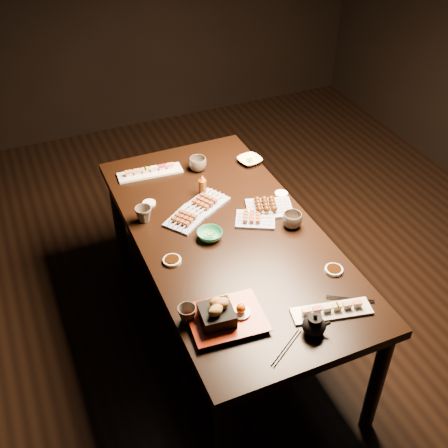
{
  "coord_description": "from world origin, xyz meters",
  "views": [
    {
      "loc": [
        -1.28,
        -2.2,
        2.55
      ],
      "look_at": [
        -0.39,
        -0.13,
        0.77
      ],
      "focal_mm": 45.0,
      "sensor_mm": 36.0,
      "label": 1
    }
  ],
  "objects_px": {
    "yakitori_plate_right": "(255,217)",
    "edamame_bowl_cream": "(250,161)",
    "yakitori_plate_left": "(186,216)",
    "teacup_mid_right": "(292,220)",
    "tempura_tray": "(226,311)",
    "dining_table": "(228,285)",
    "yakitori_plate_center": "(207,200)",
    "teapot": "(314,324)",
    "condiment_bottle": "(202,185)",
    "teacup_far_left": "(144,214)",
    "teacup_far_right": "(198,164)",
    "sushi_platter_near": "(332,309)",
    "teacup_near_left": "(187,314)",
    "sushi_platter_far": "(150,170)",
    "edamame_bowl_green": "(210,235)"
  },
  "relations": [
    {
      "from": "teacup_far_right",
      "to": "tempura_tray",
      "type": "bearing_deg",
      "value": -105.49
    },
    {
      "from": "yakitori_plate_left",
      "to": "teacup_mid_right",
      "type": "distance_m",
      "value": 0.55
    },
    {
      "from": "yakitori_plate_right",
      "to": "dining_table",
      "type": "bearing_deg",
      "value": -140.94
    },
    {
      "from": "teapot",
      "to": "condiment_bottle",
      "type": "distance_m",
      "value": 1.1
    },
    {
      "from": "yakitori_plate_left",
      "to": "yakitori_plate_right",
      "type": "bearing_deg",
      "value": -59.86
    },
    {
      "from": "sushi_platter_far",
      "to": "teapot",
      "type": "bearing_deg",
      "value": 104.79
    },
    {
      "from": "yakitori_plate_right",
      "to": "edamame_bowl_green",
      "type": "xyz_separation_m",
      "value": [
        -0.27,
        -0.04,
        -0.01
      ]
    },
    {
      "from": "yakitori_plate_right",
      "to": "yakitori_plate_center",
      "type": "bearing_deg",
      "value": 154.46
    },
    {
      "from": "sushi_platter_far",
      "to": "teapot",
      "type": "xyz_separation_m",
      "value": [
        0.26,
        -1.42,
        0.03
      ]
    },
    {
      "from": "teacup_far_left",
      "to": "teacup_near_left",
      "type": "bearing_deg",
      "value": -92.71
    },
    {
      "from": "teacup_near_left",
      "to": "teacup_far_left",
      "type": "relative_size",
      "value": 0.92
    },
    {
      "from": "dining_table",
      "to": "sushi_platter_near",
      "type": "xyz_separation_m",
      "value": [
        0.19,
        -0.68,
        0.4
      ]
    },
    {
      "from": "tempura_tray",
      "to": "teacup_far_left",
      "type": "bearing_deg",
      "value": 103.57
    },
    {
      "from": "tempura_tray",
      "to": "teacup_far_left",
      "type": "xyz_separation_m",
      "value": [
        -0.12,
        0.81,
        -0.02
      ]
    },
    {
      "from": "edamame_bowl_cream",
      "to": "teacup_far_left",
      "type": "bearing_deg",
      "value": -158.81
    },
    {
      "from": "dining_table",
      "to": "sushi_platter_near",
      "type": "distance_m",
      "value": 0.81
    },
    {
      "from": "yakitori_plate_center",
      "to": "teacup_mid_right",
      "type": "relative_size",
      "value": 2.17
    },
    {
      "from": "teacup_near_left",
      "to": "tempura_tray",
      "type": "bearing_deg",
      "value": -24.73
    },
    {
      "from": "yakitori_plate_center",
      "to": "tempura_tray",
      "type": "xyz_separation_m",
      "value": [
        -0.24,
        -0.81,
        0.03
      ]
    },
    {
      "from": "dining_table",
      "to": "yakitori_plate_center",
      "type": "xyz_separation_m",
      "value": [
        -0.01,
        0.27,
        0.4
      ]
    },
    {
      "from": "dining_table",
      "to": "teapot",
      "type": "xyz_separation_m",
      "value": [
        0.06,
        -0.74,
        0.43
      ]
    },
    {
      "from": "sushi_platter_far",
      "to": "teacup_far_left",
      "type": "relative_size",
      "value": 4.23
    },
    {
      "from": "teacup_far_left",
      "to": "teacup_far_right",
      "type": "distance_m",
      "value": 0.55
    },
    {
      "from": "yakitori_plate_left",
      "to": "tempura_tray",
      "type": "bearing_deg",
      "value": -132.79
    },
    {
      "from": "teacup_far_right",
      "to": "teapot",
      "type": "distance_m",
      "value": 1.35
    },
    {
      "from": "yakitori_plate_right",
      "to": "tempura_tray",
      "type": "distance_m",
      "value": 0.71
    },
    {
      "from": "condiment_bottle",
      "to": "yakitori_plate_right",
      "type": "bearing_deg",
      "value": -62.98
    },
    {
      "from": "yakitori_plate_right",
      "to": "tempura_tray",
      "type": "xyz_separation_m",
      "value": [
        -0.42,
        -0.57,
        0.03
      ]
    },
    {
      "from": "teacup_far_left",
      "to": "sushi_platter_far",
      "type": "bearing_deg",
      "value": 68.57
    },
    {
      "from": "teacup_near_left",
      "to": "teacup_mid_right",
      "type": "height_order",
      "value": "teacup_mid_right"
    },
    {
      "from": "sushi_platter_far",
      "to": "teacup_far_left",
      "type": "xyz_separation_m",
      "value": [
        -0.16,
        -0.41,
        0.02
      ]
    },
    {
      "from": "dining_table",
      "to": "yakitori_plate_right",
      "type": "bearing_deg",
      "value": 13.14
    },
    {
      "from": "dining_table",
      "to": "teacup_mid_right",
      "type": "xyz_separation_m",
      "value": [
        0.32,
        -0.08,
        0.41
      ]
    },
    {
      "from": "dining_table",
      "to": "sushi_platter_near",
      "type": "height_order",
      "value": "sushi_platter_near"
    },
    {
      "from": "teacup_far_left",
      "to": "teapot",
      "type": "relative_size",
      "value": 0.74
    },
    {
      "from": "yakitori_plate_right",
      "to": "edamame_bowl_green",
      "type": "height_order",
      "value": "yakitori_plate_right"
    },
    {
      "from": "dining_table",
      "to": "yakitori_plate_center",
      "type": "bearing_deg",
      "value": 93.14
    },
    {
      "from": "sushi_platter_far",
      "to": "dining_table",
      "type": "bearing_deg",
      "value": 110.62
    },
    {
      "from": "yakitori_plate_right",
      "to": "edamame_bowl_cream",
      "type": "height_order",
      "value": "yakitori_plate_right"
    },
    {
      "from": "sushi_platter_near",
      "to": "tempura_tray",
      "type": "height_order",
      "value": "tempura_tray"
    },
    {
      "from": "sushi_platter_near",
      "to": "yakitori_plate_left",
      "type": "xyz_separation_m",
      "value": [
        -0.35,
        0.86,
        0.01
      ]
    },
    {
      "from": "sushi_platter_near",
      "to": "teacup_mid_right",
      "type": "xyz_separation_m",
      "value": [
        0.13,
        0.59,
        0.02
      ]
    },
    {
      "from": "sushi_platter_near",
      "to": "sushi_platter_far",
      "type": "height_order",
      "value": "sushi_platter_far"
    },
    {
      "from": "sushi_platter_near",
      "to": "yakitori_plate_center",
      "type": "bearing_deg",
      "value": 113.85
    },
    {
      "from": "yakitori_plate_right",
      "to": "yakitori_plate_left",
      "type": "bearing_deg",
      "value": -175.96
    },
    {
      "from": "sushi_platter_near",
      "to": "teacup_mid_right",
      "type": "bearing_deg",
      "value": 89.56
    },
    {
      "from": "teacup_mid_right",
      "to": "teacup_near_left",
      "type": "bearing_deg",
      "value": -151.59
    },
    {
      "from": "edamame_bowl_cream",
      "to": "teacup_far_right",
      "type": "height_order",
      "value": "teacup_far_right"
    },
    {
      "from": "yakitori_plate_left",
      "to": "tempura_tray",
      "type": "relative_size",
      "value": 0.67
    },
    {
      "from": "yakitori_plate_left",
      "to": "teacup_far_left",
      "type": "bearing_deg",
      "value": 120.96
    }
  ]
}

